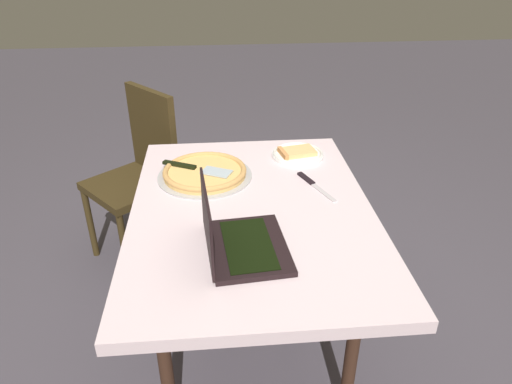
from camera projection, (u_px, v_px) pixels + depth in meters
name	position (u px, v px, depth m)	size (l,w,h in m)	color
ground_plane	(253.00, 348.00, 2.04)	(12.00, 12.00, 0.00)	#443F48
dining_table	(252.00, 223.00, 1.71)	(1.20, 0.86, 0.71)	silver
laptop	(236.00, 239.00, 1.44)	(0.34, 0.27, 0.22)	black
pizza_plate	(297.00, 154.00, 2.05)	(0.23, 0.23, 0.04)	white
pizza_tray	(205.00, 172.00, 1.88)	(0.38, 0.38, 0.04)	#A6A6A7
table_knife	(312.00, 184.00, 1.83)	(0.24, 0.11, 0.01)	#BEB4B9
chair_near	(140.00, 168.00, 2.41)	(0.54, 0.54, 0.90)	#342712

